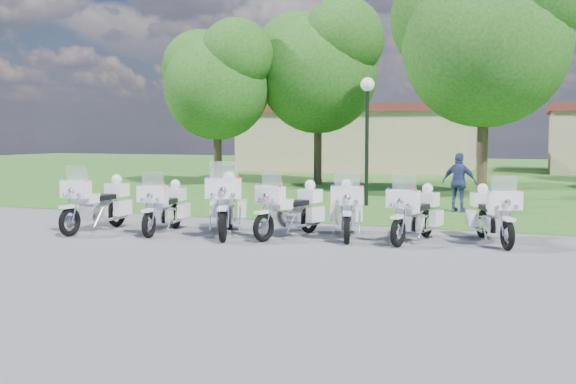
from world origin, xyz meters
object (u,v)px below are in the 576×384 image
(motorcycle_0, at_px, (98,203))
(motorcycle_3, at_px, (291,209))
(motorcycle_5, at_px, (415,213))
(motorcycle_6, at_px, (492,214))
(bystander_c, at_px, (459,183))
(lamp_post, at_px, (367,109))
(motorcycle_2, at_px, (227,203))
(motorcycle_1, at_px, (165,206))
(motorcycle_4, at_px, (347,209))

(motorcycle_0, distance_m, motorcycle_3, 4.67)
(motorcycle_5, bearing_deg, motorcycle_6, -154.25)
(motorcycle_3, distance_m, bystander_c, 6.69)
(motorcycle_0, relative_size, lamp_post, 0.58)
(lamp_post, height_order, bystander_c, lamp_post)
(motorcycle_2, height_order, motorcycle_5, motorcycle_2)
(motorcycle_1, distance_m, motorcycle_4, 4.23)
(bystander_c, bearing_deg, motorcycle_1, 59.72)
(motorcycle_2, relative_size, motorcycle_5, 1.12)
(motorcycle_1, xyz_separation_m, lamp_post, (3.04, 7.12, 2.47))
(motorcycle_3, bearing_deg, motorcycle_5, -154.22)
(motorcycle_1, distance_m, bystander_c, 8.78)
(motorcycle_3, height_order, lamp_post, lamp_post)
(motorcycle_4, relative_size, motorcycle_6, 1.06)
(motorcycle_5, bearing_deg, lamp_post, -54.96)
(motorcycle_6, bearing_deg, motorcycle_4, -15.07)
(motorcycle_0, xyz_separation_m, motorcycle_2, (3.14, 0.50, 0.05))
(motorcycle_5, bearing_deg, motorcycle_2, 21.05)
(motorcycle_1, xyz_separation_m, motorcycle_5, (5.68, 0.80, 0.01))
(bystander_c, bearing_deg, motorcycle_5, 99.57)
(motorcycle_0, height_order, motorcycle_5, motorcycle_0)
(motorcycle_1, relative_size, motorcycle_3, 0.99)
(motorcycle_1, relative_size, motorcycle_6, 1.04)
(motorcycle_4, xyz_separation_m, lamp_post, (-1.12, 6.32, 2.45))
(motorcycle_5, relative_size, bystander_c, 1.24)
(motorcycle_0, height_order, motorcycle_6, motorcycle_0)
(motorcycle_6, bearing_deg, motorcycle_3, -12.21)
(motorcycle_6, height_order, lamp_post, lamp_post)
(motorcycle_4, relative_size, motorcycle_5, 1.02)
(motorcycle_4, distance_m, motorcycle_6, 3.09)
(motorcycle_2, bearing_deg, bystander_c, -147.28)
(motorcycle_1, height_order, motorcycle_5, motorcycle_5)
(motorcycle_3, relative_size, motorcycle_6, 1.04)
(motorcycle_1, xyz_separation_m, motorcycle_2, (1.52, 0.17, 0.11))
(motorcycle_0, distance_m, bystander_c, 10.18)
(motorcycle_3, xyz_separation_m, motorcycle_6, (4.24, 0.72, -0.02))
(motorcycle_6, distance_m, lamp_post, 7.68)
(motorcycle_1, xyz_separation_m, motorcycle_6, (7.22, 1.16, 0.01))
(motorcycle_5, height_order, lamp_post, lamp_post)
(motorcycle_3, distance_m, motorcycle_6, 4.30)
(lamp_post, bearing_deg, motorcycle_4, -79.98)
(motorcycle_4, xyz_separation_m, motorcycle_5, (1.52, -0.00, -0.02))
(motorcycle_2, height_order, motorcycle_6, motorcycle_2)
(motorcycle_1, bearing_deg, motorcycle_5, 179.08)
(motorcycle_0, bearing_deg, lamp_post, -120.68)
(motorcycle_2, bearing_deg, motorcycle_1, -15.46)
(motorcycle_1, bearing_deg, lamp_post, -122.07)
(motorcycle_1, height_order, motorcycle_3, motorcycle_3)
(motorcycle_1, height_order, bystander_c, bystander_c)
(bystander_c, bearing_deg, motorcycle_2, 67.20)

